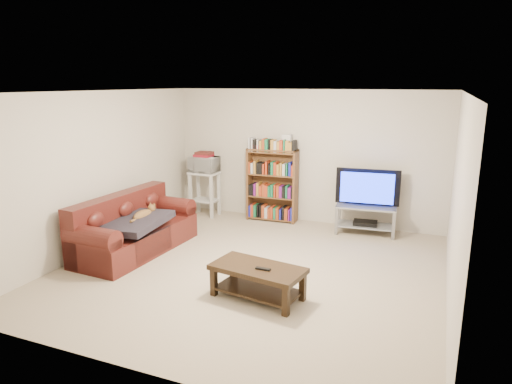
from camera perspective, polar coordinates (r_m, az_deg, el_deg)
The scene contains 19 objects.
floor at distance 6.40m, azimuth -0.53°, elevation -9.60°, with size 5.00×5.00×0.00m, color #BBA98B.
ceiling at distance 5.89m, azimuth -0.58°, elevation 12.41°, with size 5.00×5.00×0.00m, color white.
wall_back at distance 8.35m, azimuth 6.11°, elevation 4.41°, with size 5.00×5.00×0.00m, color beige.
wall_front at distance 3.94m, azimuth -14.87°, elevation -6.50°, with size 5.00×5.00×0.00m, color beige.
wall_left at distance 7.35m, azimuth -18.86°, elevation 2.50°, with size 5.00×5.00×0.00m, color beige.
wall_right at distance 5.59m, azimuth 23.82°, elevation -1.27°, with size 5.00×5.00×0.00m, color beige.
sofa at distance 7.22m, azimuth -15.21°, elevation -4.75°, with size 0.98×2.07×0.87m.
blanket at distance 6.95m, azimuth -14.91°, elevation -3.65°, with size 0.78×1.01×0.10m, color #242029.
cat at distance 7.06m, azimuth -13.99°, elevation -2.80°, with size 0.22×0.55×0.17m, color brown, non-canonical shape.
coffee_table at distance 5.50m, azimuth 0.22°, elevation -10.47°, with size 1.17×0.71×0.40m.
remote at distance 5.36m, azimuth 0.87°, elevation -9.58°, with size 0.18×0.05×0.02m, color black.
tv_stand at distance 7.94m, azimuth 13.54°, elevation -2.79°, with size 1.02×0.53×0.49m.
television at distance 7.82m, azimuth 13.73°, elevation 0.48°, with size 1.06×0.14×0.61m, color black.
dvd_player at distance 7.98m, azimuth 13.49°, elevation -3.79°, with size 0.39×0.28×0.06m, color black.
bookshelf at distance 8.40m, azimuth 2.03°, elevation 1.01°, with size 0.94×0.32×1.34m.
shelf_clutter at distance 8.26m, azimuth 2.76°, elevation 6.09°, with size 0.68×0.23×0.28m.
microwave_stand at distance 8.81m, azimuth -6.45°, elevation 0.56°, with size 0.54×0.40×0.86m.
microwave at distance 8.71m, azimuth -6.53°, elevation 3.47°, with size 0.53×0.36×0.29m, color silver.
game_boxes at distance 8.69m, azimuth -6.56°, elevation 4.58°, with size 0.31×0.27×0.05m, color maroon.
Camera 1 is at (2.28, -5.43, 2.52)m, focal length 32.00 mm.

